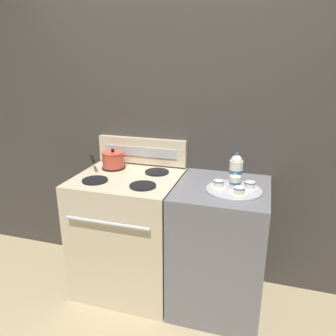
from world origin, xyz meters
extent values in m
plane|color=tan|center=(0.00, 0.00, 0.00)|extent=(6.00, 6.00, 0.00)
cube|color=#423D38|center=(0.00, 0.35, 1.10)|extent=(6.00, 0.05, 2.20)
cube|color=beige|center=(-0.31, 0.00, 0.46)|extent=(0.74, 0.65, 0.92)
cylinder|color=silver|center=(-0.31, -0.34, 0.71)|extent=(0.59, 0.02, 0.02)
cylinder|color=black|center=(-0.49, 0.15, 0.92)|extent=(0.18, 0.18, 0.01)
cylinder|color=black|center=(-0.14, 0.15, 0.92)|extent=(0.18, 0.18, 0.01)
cylinder|color=black|center=(-0.49, -0.15, 0.92)|extent=(0.18, 0.18, 0.01)
cylinder|color=black|center=(-0.14, -0.15, 0.92)|extent=(0.18, 0.18, 0.01)
cube|color=beige|center=(-0.31, 0.30, 1.03)|extent=(0.73, 0.05, 0.21)
cube|color=#B7B7BC|center=(-0.31, 0.28, 1.03)|extent=(0.59, 0.01, 0.07)
cube|color=slate|center=(0.38, 0.00, 0.46)|extent=(0.62, 0.65, 0.92)
cylinder|color=#D14C38|center=(-0.49, 0.15, 0.98)|extent=(0.17, 0.17, 0.11)
cylinder|color=#D14C38|center=(-0.49, 0.15, 1.04)|extent=(0.17, 0.17, 0.01)
sphere|color=black|center=(-0.49, 0.15, 1.06)|extent=(0.03, 0.03, 0.03)
cylinder|color=black|center=(-0.62, 0.06, 1.01)|extent=(0.10, 0.13, 0.02)
cylinder|color=#B2B2B7|center=(0.45, -0.05, 0.92)|extent=(0.36, 0.36, 0.01)
cylinder|color=white|center=(0.45, 0.06, 1.01)|extent=(0.09, 0.09, 0.16)
cylinder|color=#38609E|center=(0.45, 0.06, 1.02)|extent=(0.09, 0.09, 0.02)
sphere|color=white|center=(0.45, 0.06, 1.09)|extent=(0.08, 0.08, 0.08)
sphere|color=#38609E|center=(0.45, 0.06, 1.14)|extent=(0.02, 0.02, 0.02)
cone|color=white|center=(0.45, -0.01, 1.02)|extent=(0.03, 0.07, 0.05)
cylinder|color=white|center=(0.35, -0.05, 0.93)|extent=(0.10, 0.10, 0.01)
cylinder|color=white|center=(0.35, -0.05, 0.96)|extent=(0.07, 0.07, 0.04)
cylinder|color=#38609E|center=(0.35, -0.05, 0.98)|extent=(0.07, 0.07, 0.01)
cylinder|color=white|center=(0.55, -0.02, 0.93)|extent=(0.10, 0.10, 0.01)
cylinder|color=white|center=(0.55, -0.02, 0.96)|extent=(0.07, 0.07, 0.04)
cylinder|color=#38609E|center=(0.55, -0.02, 0.98)|extent=(0.07, 0.07, 0.01)
cylinder|color=white|center=(0.49, -0.14, 0.93)|extent=(0.10, 0.10, 0.01)
cylinder|color=white|center=(0.49, -0.14, 0.96)|extent=(0.07, 0.07, 0.04)
cylinder|color=#38609E|center=(0.49, -0.14, 0.98)|extent=(0.07, 0.07, 0.01)
cylinder|color=white|center=(0.46, -0.04, 0.97)|extent=(0.07, 0.07, 0.08)
cylinder|color=#38609E|center=(0.46, -0.04, 0.97)|extent=(0.07, 0.07, 0.02)
camera|label=1|loc=(0.62, -2.05, 1.72)|focal=35.00mm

